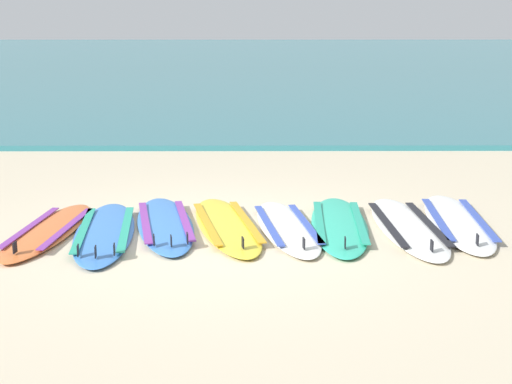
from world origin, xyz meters
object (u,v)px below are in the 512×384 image
surfboard_1 (105,232)px  surfboard_6 (407,226)px  surfboard_4 (287,227)px  surfboard_3 (227,225)px  surfboard_5 (339,225)px  surfboard_2 (165,224)px  surfboard_0 (49,230)px  surfboard_7 (458,222)px

surfboard_1 → surfboard_6: size_ratio=0.99×
surfboard_4 → surfboard_6: size_ratio=0.92×
surfboard_3 → surfboard_5: same height
surfboard_2 → surfboard_4: same height
surfboard_4 → surfboard_3: bearing=172.8°
surfboard_4 → surfboard_5: size_ratio=0.94×
surfboard_0 → surfboard_4: 2.65m
surfboard_1 → surfboard_5: bearing=6.2°
surfboard_4 → surfboard_1: bearing=-174.7°
surfboard_5 → surfboard_7: 1.38m
surfboard_1 → surfboard_4: bearing=5.3°
surfboard_6 → surfboard_7: size_ratio=1.00×
surfboard_0 → surfboard_7: size_ratio=0.91×
surfboard_1 → surfboard_0: bearing=174.3°
surfboard_4 → surfboard_5: bearing=9.3°
surfboard_0 → surfboard_2: same height
surfboard_1 → surfboard_6: bearing=3.5°
surfboard_0 → surfboard_2: (1.26, 0.26, 0.00)m
surfboard_7 → surfboard_2: bearing=-178.7°
surfboard_2 → surfboard_7: (3.36, 0.08, -0.00)m
surfboard_4 → surfboard_6: same height
surfboard_3 → surfboard_6: (2.04, -0.06, -0.00)m
surfboard_2 → surfboard_3: 0.71m
surfboard_7 → surfboard_3: bearing=-177.2°
surfboard_7 → surfboard_4: bearing=-173.8°
surfboard_1 → surfboard_2: size_ratio=1.01×
surfboard_5 → surfboard_2: bearing=178.9°
surfboard_5 → surfboard_7: bearing=4.9°
surfboard_3 → surfboard_4: bearing=-7.2°
surfboard_4 → surfboard_7: same height
surfboard_2 → surfboard_0: bearing=-168.3°
surfboard_0 → surfboard_3: 1.98m
surfboard_2 → surfboard_4: 1.39m
surfboard_0 → surfboard_5: same height
surfboard_1 → surfboard_3: same height
surfboard_5 → surfboard_3: bearing=-179.4°
surfboard_2 → surfboard_5: (1.98, -0.04, -0.00)m
surfboard_2 → surfboard_7: size_ratio=0.98×
surfboard_2 → surfboard_5: bearing=-1.1°
surfboard_2 → surfboard_7: 3.36m
surfboard_5 → surfboard_0: bearing=-176.1°
surfboard_0 → surfboard_5: size_ratio=0.93×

